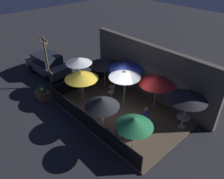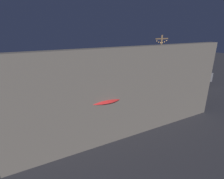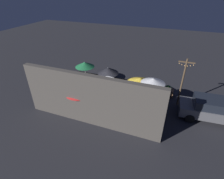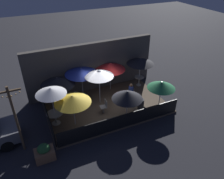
# 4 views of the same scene
# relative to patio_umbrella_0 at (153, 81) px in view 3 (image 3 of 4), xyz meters

# --- Properties ---
(ground_plane) EXTENTS (60.00, 60.00, 0.00)m
(ground_plane) POSITION_rel_patio_umbrella_0_xyz_m (3.46, 0.37, -2.41)
(ground_plane) COLOR #26262B
(patio_deck) EXTENTS (7.84, 4.85, 0.12)m
(patio_deck) POSITION_rel_patio_umbrella_0_xyz_m (3.46, 0.37, -2.35)
(patio_deck) COLOR brown
(patio_deck) RESTS_ON ground_plane
(building_wall) EXTENTS (9.44, 0.36, 3.66)m
(building_wall) POSITION_rel_patio_umbrella_0_xyz_m (3.46, 3.03, -0.58)
(building_wall) COLOR #4C4742
(building_wall) RESTS_ON ground_plane
(fence_front) EXTENTS (7.64, 0.05, 0.95)m
(fence_front) POSITION_rel_patio_umbrella_0_xyz_m (3.46, -2.01, -1.81)
(fence_front) COLOR black
(fence_front) RESTS_ON patio_deck
(fence_side_left) EXTENTS (0.05, 4.65, 0.95)m
(fence_side_left) POSITION_rel_patio_umbrella_0_xyz_m (-0.41, 0.37, -1.81)
(fence_side_left) COLOR black
(fence_side_left) RESTS_ON patio_deck
(patio_umbrella_0) EXTENTS (1.73, 1.73, 2.48)m
(patio_umbrella_0) POSITION_rel_patio_umbrella_0_xyz_m (0.00, 0.00, 0.00)
(patio_umbrella_0) COLOR #B2B2B7
(patio_umbrella_0) RESTS_ON patio_deck
(patio_umbrella_1) EXTENTS (2.04, 2.04, 2.21)m
(patio_umbrella_1) POSITION_rel_patio_umbrella_0_xyz_m (6.84, 1.87, -0.27)
(patio_umbrella_1) COLOR #B2B2B7
(patio_umbrella_1) RESTS_ON patio_deck
(patio_umbrella_2) EXTENTS (1.71, 1.71, 2.19)m
(patio_umbrella_2) POSITION_rel_patio_umbrella_0_xyz_m (6.29, -1.53, -0.32)
(patio_umbrella_2) COLOR #B2B2B7
(patio_umbrella_2) RESTS_ON patio_deck
(patio_umbrella_3) EXTENTS (1.89, 1.89, 2.44)m
(patio_umbrella_3) POSITION_rel_patio_umbrella_0_xyz_m (3.23, 0.96, -0.05)
(patio_umbrella_3) COLOR #B2B2B7
(patio_umbrella_3) RESTS_ON patio_deck
(patio_umbrella_4) EXTENTS (2.18, 2.18, 2.14)m
(patio_umbrella_4) POSITION_rel_patio_umbrella_0_xyz_m (4.60, 2.27, -0.39)
(patio_umbrella_4) COLOR #B2B2B7
(patio_umbrella_4) RESTS_ON patio_deck
(patio_umbrella_5) EXTENTS (2.09, 2.09, 2.04)m
(patio_umbrella_5) POSITION_rel_patio_umbrella_0_xyz_m (1.03, -0.58, -0.47)
(patio_umbrella_5) COLOR #B2B2B7
(patio_umbrella_5) RESTS_ON patio_deck
(patio_umbrella_6) EXTENTS (2.18, 2.18, 2.17)m
(patio_umbrella_6) POSITION_rel_patio_umbrella_0_xyz_m (0.68, 1.60, -0.36)
(patio_umbrella_6) COLOR #B2B2B7
(patio_umbrella_6) RESTS_ON patio_deck
(patio_umbrella_7) EXTENTS (2.22, 2.22, 2.31)m
(patio_umbrella_7) POSITION_rel_patio_umbrella_0_xyz_m (2.36, 1.98, -0.18)
(patio_umbrella_7) COLOR #B2B2B7
(patio_umbrella_7) RESTS_ON patio_deck
(patio_umbrella_8) EXTENTS (1.82, 1.82, 2.06)m
(patio_umbrella_8) POSITION_rel_patio_umbrella_0_xyz_m (4.01, -1.45, -0.48)
(patio_umbrella_8) COLOR #B2B2B7
(patio_umbrella_8) RESTS_ON patio_deck
(dining_table_0) EXTENTS (0.95, 0.95, 0.75)m
(dining_table_0) POSITION_rel_patio_umbrella_0_xyz_m (0.00, 0.00, -1.69)
(dining_table_0) COLOR #9E998E
(dining_table_0) RESTS_ON patio_deck
(dining_table_1) EXTENTS (0.72, 0.72, 0.72)m
(dining_table_1) POSITION_rel_patio_umbrella_0_xyz_m (6.84, 1.87, -1.73)
(dining_table_1) COLOR #9E998E
(dining_table_1) RESTS_ON patio_deck
(patio_chair_0) EXTENTS (0.56, 0.56, 0.94)m
(patio_chair_0) POSITION_rel_patio_umbrella_0_xyz_m (1.71, 1.41, -1.77)
(patio_chair_0) COLOR gray
(patio_chair_0) RESTS_ON patio_deck
(patio_chair_1) EXTENTS (0.43, 0.43, 0.91)m
(patio_chair_1) POSITION_rel_patio_umbrella_0_xyz_m (3.06, -0.22, -1.79)
(patio_chair_1) COLOR gray
(patio_chair_1) RESTS_ON patio_deck
(patio_chair_2) EXTENTS (0.53, 0.53, 0.91)m
(patio_chair_2) POSITION_rel_patio_umbrella_0_xyz_m (2.16, 0.97, -1.80)
(patio_chair_2) COLOR gray
(patio_chair_2) RESTS_ON patio_deck
(patron_0) EXTENTS (0.40, 0.40, 1.20)m
(patron_0) POSITION_rel_patio_umbrella_0_xyz_m (5.37, 0.51, -1.75)
(patron_0) COLOR navy
(patron_0) RESTS_ON patio_deck
(patron_1) EXTENTS (0.56, 0.56, 1.26)m
(patron_1) POSITION_rel_patio_umbrella_0_xyz_m (5.09, -1.27, -1.73)
(patron_1) COLOR #333338
(patron_1) RESTS_ON patio_deck
(planter_box) EXTENTS (0.96, 0.67, 0.98)m
(planter_box) POSITION_rel_patio_umbrella_0_xyz_m (-1.06, -2.37, -1.99)
(planter_box) COLOR brown
(planter_box) RESTS_ON ground_plane
(light_post) EXTENTS (1.10, 0.12, 3.86)m
(light_post) POSITION_rel_patio_umbrella_0_xyz_m (-1.96, -1.26, -0.25)
(light_post) COLOR brown
(light_post) RESTS_ON ground_plane
(parked_car_0) EXTENTS (4.07, 2.01, 1.62)m
(parked_car_0) POSITION_rel_patio_umbrella_0_xyz_m (-4.01, -0.32, -1.56)
(parked_car_0) COLOR #5B5B60
(parked_car_0) RESTS_ON ground_plane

